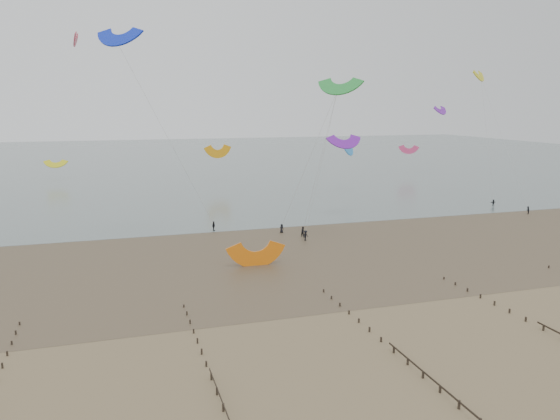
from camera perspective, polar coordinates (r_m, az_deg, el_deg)
The scene contains 6 objects.
ground at distance 59.86m, azimuth 5.31°, elevation -12.60°, with size 500.00×500.00×0.00m, color brown.
sea_and_shore at distance 89.93m, azimuth -5.59°, elevation -4.53°, with size 500.00×665.00×0.03m.
groynes at distance 46.73m, azimuth 19.79°, elevation -19.76°, with size 72.16×50.16×1.00m.
kitesurfers at distance 109.17m, azimuth 6.64°, elevation -1.32°, with size 117.23×21.50×1.89m.
grounded_kite at distance 82.90m, azimuth -2.51°, elevation -5.83°, with size 7.49×3.92×5.71m, color orange, non-canonical shape.
kites_airborne at distance 139.54m, azimuth -17.71°, elevation 9.52°, with size 237.33×123.23×44.84m.
Camera 1 is at (-21.43, -50.58, 23.78)m, focal length 35.00 mm.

